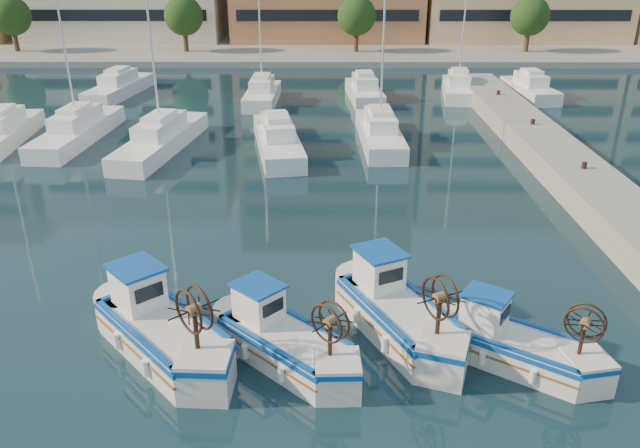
{
  "coord_description": "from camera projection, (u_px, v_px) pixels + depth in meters",
  "views": [
    {
      "loc": [
        0.46,
        -14.37,
        11.01
      ],
      "look_at": [
        0.38,
        6.77,
        1.5
      ],
      "focal_mm": 35.0,
      "sensor_mm": 36.0,
      "label": 1
    }
  ],
  "objects": [
    {
      "name": "fishing_boat_b",
      "position": [
        283.0,
        338.0,
        17.79
      ],
      "size": [
        4.16,
        4.07,
        2.67
      ],
      "rotation": [
        0.0,
        0.0,
        0.81
      ],
      "color": "silver",
      "rests_on": "ground"
    },
    {
      "name": "quay",
      "position": [
        639.0,
        233.0,
        24.63
      ],
      "size": [
        3.0,
        60.0,
        1.2
      ],
      "primitive_type": "cube",
      "color": "gray",
      "rests_on": "ground"
    },
    {
      "name": "ground",
      "position": [
        306.0,
        370.0,
        17.62
      ],
      "size": [
        300.0,
        300.0,
        0.0
      ],
      "primitive_type": "plane",
      "color": "#193542",
      "rests_on": "ground"
    },
    {
      "name": "fishing_boat_d",
      "position": [
        514.0,
        343.0,
        17.67
      ],
      "size": [
        4.1,
        3.51,
        2.51
      ],
      "rotation": [
        0.0,
        0.0,
        0.97
      ],
      "color": "silver",
      "rests_on": "ground"
    },
    {
      "name": "fishing_boat_c",
      "position": [
        397.0,
        310.0,
        19.01
      ],
      "size": [
        3.73,
        4.92,
        2.97
      ],
      "rotation": [
        0.0,
        0.0,
        0.45
      ],
      "color": "silver",
      "rests_on": "ground"
    },
    {
      "name": "yacht_marina",
      "position": [
        259.0,
        113.0,
        42.21
      ],
      "size": [
        38.48,
        24.09,
        11.5
      ],
      "color": "white",
      "rests_on": "ground"
    },
    {
      "name": "fishing_boat_a",
      "position": [
        160.0,
        328.0,
        18.09
      ],
      "size": [
        4.62,
        4.79,
        3.05
      ],
      "rotation": [
        0.0,
        0.0,
        0.74
      ],
      "color": "silver",
      "rests_on": "ground"
    }
  ]
}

